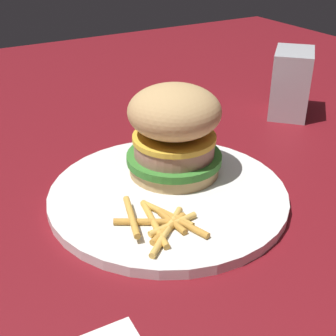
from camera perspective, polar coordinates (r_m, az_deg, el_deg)
The scene contains 5 objects.
ground_plane at distance 0.58m, azimuth 1.24°, elevation -1.86°, with size 1.60×1.60×0.00m, color maroon.
plate at distance 0.55m, azimuth 0.00°, elevation -3.29°, with size 0.28×0.28×0.01m, color white.
sandwich at distance 0.56m, azimuth 0.64°, elevation 4.64°, with size 0.12×0.12×0.11m.
fries_pile at distance 0.48m, azimuth -0.84°, elevation -6.78°, with size 0.08×0.10×0.01m.
napkin_dispenser at distance 0.80m, azimuth 14.97°, elevation 10.13°, with size 0.09×0.06×0.11m, color #B7BABF.
Camera 1 is at (0.26, 0.43, 0.30)m, focal length 49.29 mm.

